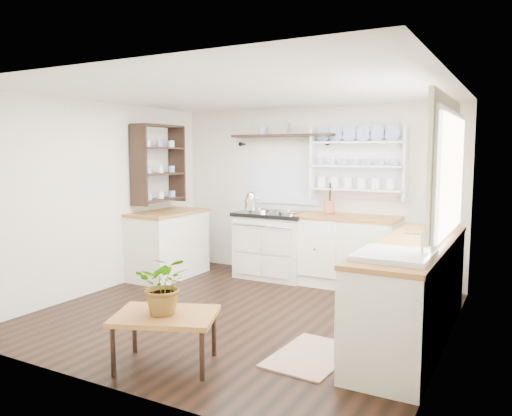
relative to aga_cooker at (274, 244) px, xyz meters
The scene contains 19 objects.
floor 1.69m from the aga_cooker, 74.72° to the right, with size 4.00×3.80×0.01m, color black.
wall_back 0.88m from the aga_cooker, 37.60° to the left, with size 4.00×0.02×2.30m, color beige.
wall_right 2.97m from the aga_cooker, 32.87° to the right, with size 0.02×3.80×2.30m, color beige.
wall_left 2.33m from the aga_cooker, 135.03° to the right, with size 0.02×3.80×2.30m, color beige.
ceiling 2.46m from the aga_cooker, 74.72° to the right, with size 4.00×3.80×0.01m, color white.
window 2.98m from the aga_cooker, 30.84° to the right, with size 0.08×1.55×1.22m.
aga_cooker is the anchor object (origin of this frame).
back_cabinets 1.03m from the aga_cooker, ahead, with size 1.27×0.63×0.90m.
right_cabinets 2.59m from the aga_cooker, 34.62° to the right, with size 0.62×2.43×0.90m.
belfast_sink 3.10m from the aga_cooker, 46.19° to the right, with size 0.55×0.60×0.45m.
left_cabinets 1.44m from the aga_cooker, 152.22° to the right, with size 0.62×1.13×0.90m.
plate_rack 1.57m from the aga_cooker, 15.23° to the left, with size 1.20×0.22×0.90m.
high_shelf 1.47m from the aga_cooker, 82.06° to the left, with size 1.50×0.29×0.16m.
left_shelving 1.91m from the aga_cooker, 154.61° to the right, with size 0.28×0.80×1.05m, color black.
kettle 0.67m from the aga_cooker, 156.86° to the right, with size 0.19×0.19×0.23m, color silver, non-canonical shape.
utensil_crock 0.93m from the aga_cooker, ahead, with size 0.14×0.14×0.16m, color #AF5840.
center_table 3.02m from the aga_cooker, 79.93° to the right, with size 0.94×0.82×0.43m.
potted_plant 3.02m from the aga_cooker, 79.93° to the right, with size 0.42×0.36×0.47m, color #3F7233.
floor_rug 2.73m from the aga_cooker, 56.79° to the right, with size 0.55×0.85×0.02m, color #9A7359.
Camera 1 is at (2.56, -4.41, 1.69)m, focal length 35.00 mm.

